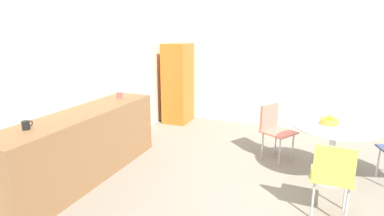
{
  "coord_description": "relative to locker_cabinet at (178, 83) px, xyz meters",
  "views": [
    {
      "loc": [
        -3.28,
        -0.04,
        1.92
      ],
      "look_at": [
        0.25,
        1.34,
        0.95
      ],
      "focal_mm": 28.68,
      "sensor_mm": 36.0,
      "label": 1
    }
  ],
  "objects": [
    {
      "name": "ground_plane",
      "position": [
        -2.55,
        -2.55,
        -0.83
      ],
      "size": [
        6.0,
        6.0,
        0.0
      ],
      "primitive_type": "plane",
      "color": "gray"
    },
    {
      "name": "wall_back",
      "position": [
        -2.55,
        0.45,
        0.47
      ],
      "size": [
        6.0,
        0.1,
        2.6
      ],
      "primitive_type": "cube",
      "color": "silver",
      "rests_on": "ground_plane"
    },
    {
      "name": "wall_side_right",
      "position": [
        0.45,
        -2.55,
        0.47
      ],
      "size": [
        0.1,
        6.0,
        2.6
      ],
      "primitive_type": "cube",
      "color": "silver",
      "rests_on": "ground_plane"
    },
    {
      "name": "counter_block",
      "position": [
        -2.84,
        0.1,
        -0.38
      ],
      "size": [
        2.56,
        0.6,
        0.9
      ],
      "primitive_type": "cube",
      "color": "brown",
      "rests_on": "ground_plane"
    },
    {
      "name": "locker_cabinet",
      "position": [
        0.0,
        0.0,
        0.0
      ],
      "size": [
        0.6,
        0.5,
        1.65
      ],
      "primitive_type": "cube",
      "color": "orange",
      "rests_on": "ground_plane"
    },
    {
      "name": "round_table",
      "position": [
        -1.75,
        -2.93,
        -0.23
      ],
      "size": [
        1.02,
        1.02,
        0.75
      ],
      "color": "silver",
      "rests_on": "ground_plane"
    },
    {
      "name": "chair_coral",
      "position": [
        -1.26,
        -2.14,
        -0.3
      ],
      "size": [
        0.58,
        0.58,
        0.83
      ],
      "color": "silver",
      "rests_on": "ground_plane"
    },
    {
      "name": "chair_yellow",
      "position": [
        -2.68,
        -2.88,
        -0.3
      ],
      "size": [
        0.44,
        0.44,
        0.83
      ],
      "color": "silver",
      "rests_on": "ground_plane"
    },
    {
      "name": "fruit_bowl",
      "position": [
        -1.73,
        -2.86,
        -0.03
      ],
      "size": [
        0.23,
        0.23,
        0.11
      ],
      "color": "gold",
      "rests_on": "round_table"
    },
    {
      "name": "mug_white",
      "position": [
        -1.96,
        0.11,
        0.12
      ],
      "size": [
        0.13,
        0.08,
        0.09
      ],
      "color": "#D84C4C",
      "rests_on": "counter_block"
    },
    {
      "name": "mug_green",
      "position": [
        -3.6,
        0.15,
        0.12
      ],
      "size": [
        0.13,
        0.08,
        0.09
      ],
      "color": "black",
      "rests_on": "counter_block"
    }
  ]
}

